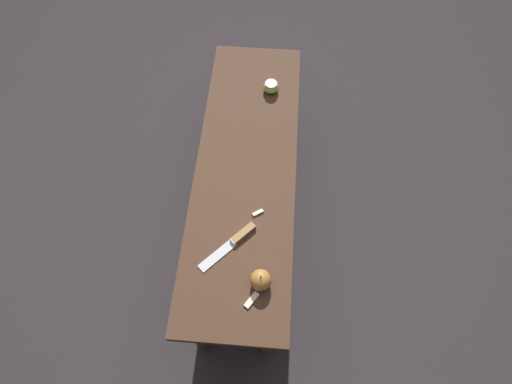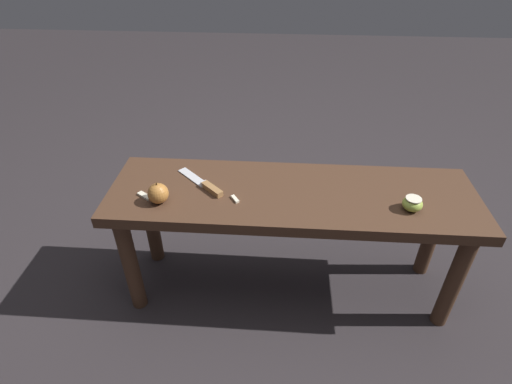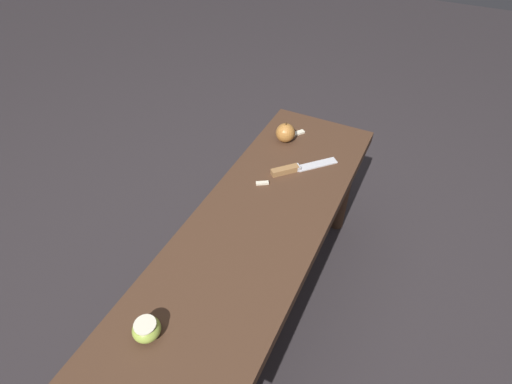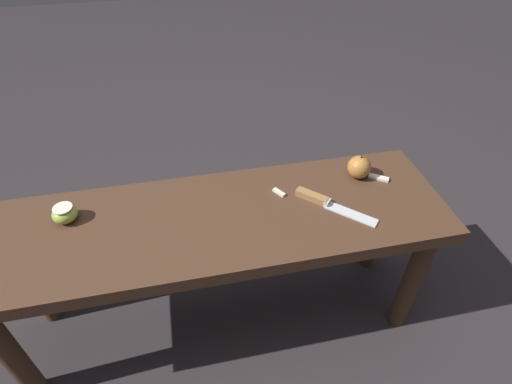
{
  "view_description": "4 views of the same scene",
  "coord_description": "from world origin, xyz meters",
  "px_view_note": "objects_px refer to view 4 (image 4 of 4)",
  "views": [
    {
      "loc": [
        -0.8,
        -0.1,
        1.77
      ],
      "look_at": [
        -0.12,
        -0.05,
        0.51
      ],
      "focal_mm": 28.0,
      "sensor_mm": 36.0,
      "label": 1
    },
    {
      "loc": [
        -0.05,
        -1.13,
        1.29
      ],
      "look_at": [
        -0.12,
        -0.05,
        0.51
      ],
      "focal_mm": 28.0,
      "sensor_mm": 36.0,
      "label": 2
    },
    {
      "loc": [
        0.68,
        0.35,
        1.34
      ],
      "look_at": [
        -0.12,
        -0.05,
        0.51
      ],
      "focal_mm": 28.0,
      "sensor_mm": 36.0,
      "label": 3
    },
    {
      "loc": [
        0.05,
        0.77,
        1.24
      ],
      "look_at": [
        -0.12,
        -0.05,
        0.51
      ],
      "focal_mm": 28.0,
      "sensor_mm": 36.0,
      "label": 4
    }
  ],
  "objects_px": {
    "apple_whole": "(359,167)",
    "apple_cut": "(65,214)",
    "knife": "(323,202)",
    "wooden_bench": "(217,237)"
  },
  "relations": [
    {
      "from": "knife",
      "to": "wooden_bench",
      "type": "bearing_deg",
      "value": -137.52
    },
    {
      "from": "wooden_bench",
      "to": "apple_cut",
      "type": "distance_m",
      "value": 0.41
    },
    {
      "from": "knife",
      "to": "apple_whole",
      "type": "bearing_deg",
      "value": 77.69
    },
    {
      "from": "apple_whole",
      "to": "knife",
      "type": "bearing_deg",
      "value": 33.94
    },
    {
      "from": "apple_whole",
      "to": "apple_cut",
      "type": "height_order",
      "value": "apple_whole"
    },
    {
      "from": "wooden_bench",
      "to": "apple_whole",
      "type": "xyz_separation_m",
      "value": [
        -0.44,
        -0.09,
        0.11
      ]
    },
    {
      "from": "knife",
      "to": "apple_cut",
      "type": "relative_size",
      "value": 2.94
    },
    {
      "from": "apple_whole",
      "to": "apple_cut",
      "type": "xyz_separation_m",
      "value": [
        0.83,
        0.02,
        -0.01
      ]
    },
    {
      "from": "wooden_bench",
      "to": "apple_whole",
      "type": "relative_size",
      "value": 16.34
    },
    {
      "from": "wooden_bench",
      "to": "apple_whole",
      "type": "bearing_deg",
      "value": -168.73
    }
  ]
}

